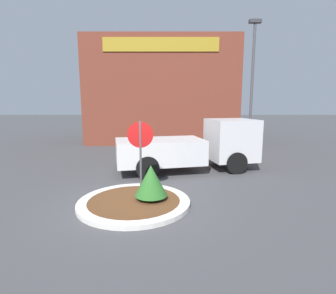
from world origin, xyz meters
name	(u,v)px	position (x,y,z in m)	size (l,w,h in m)	color
ground_plane	(135,204)	(0.00, 0.00, 0.00)	(120.00, 120.00, 0.00)	#474749
traffic_island	(135,202)	(0.00, 0.00, 0.07)	(3.28, 3.28, 0.13)	silver
stop_sign	(141,144)	(0.12, 0.86, 1.68)	(0.82, 0.07, 2.39)	#4C4C51
island_shrub	(152,180)	(0.49, 0.10, 0.70)	(0.96, 0.96, 1.02)	brown
utility_truck	(195,146)	(2.15, 3.99, 1.08)	(6.35, 3.26, 2.23)	silver
storefront_building	(163,92)	(0.53, 13.68, 3.77)	(10.89, 6.07, 7.54)	brown
light_pole	(253,78)	(6.05, 8.85, 4.44)	(0.70, 0.30, 7.73)	#4C4C51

